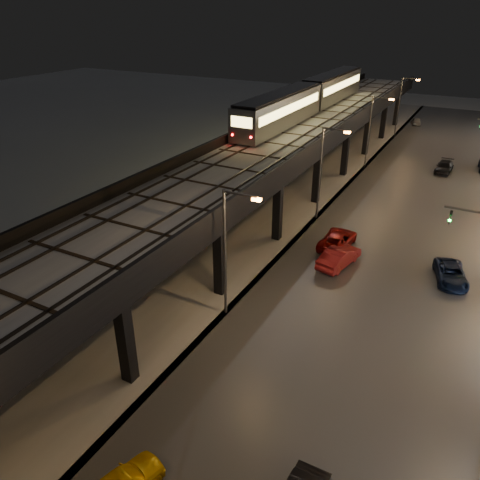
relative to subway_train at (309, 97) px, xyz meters
The scene contains 17 objects.
ground 49.62m from the subway_train, 79.99° to the right, with size 220.00×220.00×0.00m, color silver.
road_surface 22.35m from the subway_train, 39.44° to the right, with size 17.00×120.00×0.06m, color #46474D.
under_viaduct_pavement 15.81m from the subway_train, 79.24° to the right, with size 11.00×120.00×0.06m, color #9FA1A8.
elevated_viaduct 16.74m from the subway_train, 81.29° to the right, with size 9.00×100.00×6.30m.
viaduct_trackbed 16.51m from the subway_train, 81.25° to the right, with size 8.40×100.00×0.32m.
viaduct_parapet_streetside 17.62m from the subway_train, 67.03° to the right, with size 0.30×100.00×1.10m, color black.
viaduct_parapet_far 16.34m from the subway_train, 96.53° to the right, with size 0.30×100.00×1.10m, color black.
streetlight_left_1 36.22m from the subway_train, 77.07° to the right, with size 2.57×0.28×9.00m.
streetlight_left_2 19.23m from the subway_train, 64.80° to the right, with size 2.57×0.28×9.00m.
streetlight_left_3 8.72m from the subway_train, ahead, with size 2.57×0.28×9.00m.
streetlight_left_4 20.74m from the subway_train, 66.81° to the left, with size 2.57×0.28×9.00m.
subway_train is the anchor object (origin of this frame).
car_near_white 29.22m from the subway_train, 63.49° to the right, with size 1.64×4.69×1.54m, color maroon.
car_mid_silver 26.11m from the subway_train, 62.57° to the right, with size 2.34×5.08×1.41m, color maroon.
car_far_white 31.38m from the subway_train, 72.10° to the left, with size 1.46×3.62×1.23m, color gray.
car_onc_dark 32.41m from the subway_train, 48.59° to the right, with size 2.08×4.52×1.26m, color #0D1736.
car_onc_white 19.07m from the subway_train, 12.25° to the left, with size 1.81×4.45×1.29m, color black.
Camera 1 is at (12.60, -9.71, 18.94)m, focal length 35.00 mm.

